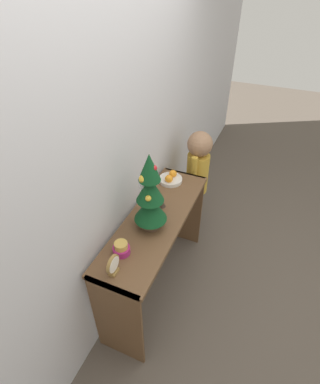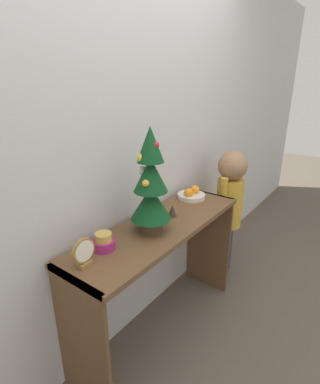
{
  "view_description": "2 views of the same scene",
  "coord_description": "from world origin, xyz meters",
  "px_view_note": "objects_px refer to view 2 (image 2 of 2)",
  "views": [
    {
      "loc": [
        -1.48,
        -0.47,
        2.31
      ],
      "look_at": [
        0.07,
        0.2,
        1.0
      ],
      "focal_mm": 28.0,
      "sensor_mm": 36.0,
      "label": 1
    },
    {
      "loc": [
        -1.28,
        -0.74,
        1.62
      ],
      "look_at": [
        -0.02,
        0.19,
        1.03
      ],
      "focal_mm": 28.0,
      "sensor_mm": 36.0,
      "label": 2
    }
  ],
  "objects_px": {
    "fruit_bowl": "(191,194)",
    "singing_bowl": "(104,242)",
    "figurine": "(172,211)",
    "desk_clock": "(84,253)",
    "child_figure": "(230,197)",
    "mini_tree": "(151,184)"
  },
  "relations": [
    {
      "from": "mini_tree",
      "to": "child_figure",
      "type": "relative_size",
      "value": 0.54
    },
    {
      "from": "fruit_bowl",
      "to": "singing_bowl",
      "type": "relative_size",
      "value": 1.78
    },
    {
      "from": "fruit_bowl",
      "to": "figurine",
      "type": "relative_size",
      "value": 2.66
    },
    {
      "from": "singing_bowl",
      "to": "desk_clock",
      "type": "distance_m",
      "value": 0.16
    },
    {
      "from": "fruit_bowl",
      "to": "child_figure",
      "type": "height_order",
      "value": "child_figure"
    },
    {
      "from": "figurine",
      "to": "singing_bowl",
      "type": "bearing_deg",
      "value": 173.84
    },
    {
      "from": "singing_bowl",
      "to": "desk_clock",
      "type": "xyz_separation_m",
      "value": [
        -0.16,
        -0.04,
        0.03
      ]
    },
    {
      "from": "fruit_bowl",
      "to": "child_figure",
      "type": "distance_m",
      "value": 0.47
    },
    {
      "from": "desk_clock",
      "to": "child_figure",
      "type": "distance_m",
      "value": 1.47
    },
    {
      "from": "singing_bowl",
      "to": "mini_tree",
      "type": "bearing_deg",
      "value": -13.2
    },
    {
      "from": "fruit_bowl",
      "to": "desk_clock",
      "type": "bearing_deg",
      "value": -177.8
    },
    {
      "from": "singing_bowl",
      "to": "figurine",
      "type": "height_order",
      "value": "singing_bowl"
    },
    {
      "from": "fruit_bowl",
      "to": "singing_bowl",
      "type": "bearing_deg",
      "value": -179.73
    },
    {
      "from": "desk_clock",
      "to": "figurine",
      "type": "relative_size",
      "value": 1.89
    },
    {
      "from": "singing_bowl",
      "to": "figurine",
      "type": "distance_m",
      "value": 0.53
    },
    {
      "from": "fruit_bowl",
      "to": "figurine",
      "type": "xyz_separation_m",
      "value": [
        -0.33,
        -0.06,
        0.01
      ]
    },
    {
      "from": "desk_clock",
      "to": "figurine",
      "type": "xyz_separation_m",
      "value": [
        0.68,
        -0.02,
        -0.03
      ]
    },
    {
      "from": "figurine",
      "to": "child_figure",
      "type": "bearing_deg",
      "value": -3.83
    },
    {
      "from": "child_figure",
      "to": "fruit_bowl",
      "type": "bearing_deg",
      "value": 165.56
    },
    {
      "from": "mini_tree",
      "to": "desk_clock",
      "type": "bearing_deg",
      "value": 175.64
    },
    {
      "from": "figurine",
      "to": "child_figure",
      "type": "distance_m",
      "value": 0.79
    },
    {
      "from": "fruit_bowl",
      "to": "singing_bowl",
      "type": "distance_m",
      "value": 0.86
    }
  ]
}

